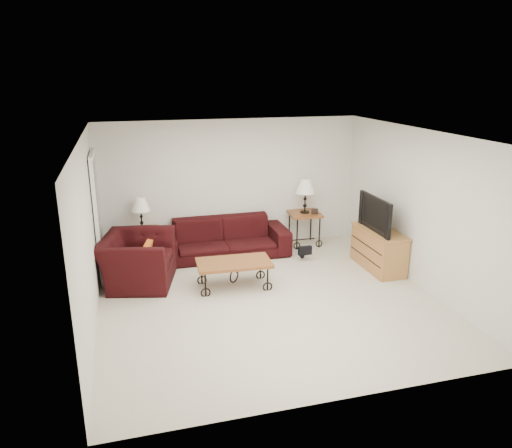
{
  "coord_description": "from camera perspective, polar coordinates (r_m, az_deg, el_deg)",
  "views": [
    {
      "loc": [
        -1.97,
        -6.51,
        3.33
      ],
      "look_at": [
        0.0,
        0.7,
        1.0
      ],
      "focal_mm": 34.35,
      "sensor_mm": 36.0,
      "label": 1
    }
  ],
  "objects": [
    {
      "name": "ground",
      "position": [
        7.57,
        1.41,
        -8.78
      ],
      "size": [
        5.0,
        5.0,
        0.0
      ],
      "primitive_type": "plane",
      "color": "beige",
      "rests_on": "ground"
    },
    {
      "name": "wall_back",
      "position": [
        9.46,
        -2.89,
        4.58
      ],
      "size": [
        5.0,
        0.02,
        2.5
      ],
      "primitive_type": "cube",
      "color": "silver",
      "rests_on": "ground"
    },
    {
      "name": "wall_front",
      "position": [
        4.93,
        9.96,
        -7.92
      ],
      "size": [
        5.0,
        0.02,
        2.5
      ],
      "primitive_type": "cube",
      "color": "silver",
      "rests_on": "ground"
    },
    {
      "name": "wall_left",
      "position": [
        6.85,
        -18.96,
        -1.33
      ],
      "size": [
        0.02,
        5.0,
        2.5
      ],
      "primitive_type": "cube",
      "color": "silver",
      "rests_on": "ground"
    },
    {
      "name": "wall_right",
      "position": [
        8.17,
        18.54,
        1.64
      ],
      "size": [
        0.02,
        5.0,
        2.5
      ],
      "primitive_type": "cube",
      "color": "silver",
      "rests_on": "ground"
    },
    {
      "name": "ceiling",
      "position": [
        6.85,
        1.57,
        10.35
      ],
      "size": [
        5.0,
        5.0,
        0.0
      ],
      "primitive_type": "plane",
      "color": "white",
      "rests_on": "wall_back"
    },
    {
      "name": "doorway",
      "position": [
        8.5,
        -18.06,
        0.66
      ],
      "size": [
        0.08,
        0.94,
        2.04
      ],
      "primitive_type": "cube",
      "color": "black",
      "rests_on": "ground"
    },
    {
      "name": "sofa",
      "position": [
        9.2,
        -3.72,
        -1.63
      ],
      "size": [
        2.4,
        0.94,
        0.7
      ],
      "primitive_type": "imported",
      "color": "black",
      "rests_on": "ground"
    },
    {
      "name": "side_table_left",
      "position": [
        9.23,
        -12.99,
        -2.36
      ],
      "size": [
        0.59,
        0.59,
        0.59
      ],
      "primitive_type": "cube",
      "rotation": [
        0.0,
        0.0,
        -0.11
      ],
      "color": "brown",
      "rests_on": "ground"
    },
    {
      "name": "side_table_right",
      "position": [
        9.81,
        5.63,
        -0.55
      ],
      "size": [
        0.66,
        0.66,
        0.67
      ],
      "primitive_type": "cube",
      "rotation": [
        0.0,
        0.0,
        -0.09
      ],
      "color": "brown",
      "rests_on": "ground"
    },
    {
      "name": "lamp_left",
      "position": [
        9.05,
        -13.24,
        1.16
      ],
      "size": [
        0.37,
        0.37,
        0.59
      ],
      "primitive_type": null,
      "rotation": [
        0.0,
        0.0,
        -0.11
      ],
      "color": "black",
      "rests_on": "side_table_left"
    },
    {
      "name": "lamp_right",
      "position": [
        9.63,
        5.75,
        3.24
      ],
      "size": [
        0.41,
        0.41,
        0.67
      ],
      "primitive_type": null,
      "rotation": [
        0.0,
        0.0,
        -0.09
      ],
      "color": "black",
      "rests_on": "side_table_right"
    },
    {
      "name": "photo_frame_left",
      "position": [
        8.97,
        -14.04,
        -0.68
      ],
      "size": [
        0.12,
        0.02,
        0.1
      ],
      "primitive_type": "cube",
      "rotation": [
        0.0,
        0.0,
        0.07
      ],
      "color": "black",
      "rests_on": "side_table_left"
    },
    {
      "name": "photo_frame_right",
      "position": [
        9.62,
        6.85,
        1.47
      ],
      "size": [
        0.13,
        0.06,
        0.11
      ],
      "primitive_type": "cube",
      "rotation": [
        0.0,
        0.0,
        -0.3
      ],
      "color": "black",
      "rests_on": "side_table_right"
    },
    {
      "name": "coffee_table",
      "position": [
        7.9,
        -2.57,
        -5.87
      ],
      "size": [
        1.2,
        0.69,
        0.44
      ],
      "primitive_type": "cube",
      "rotation": [
        0.0,
        0.0,
        -0.04
      ],
      "color": "brown",
      "rests_on": "ground"
    },
    {
      "name": "armchair",
      "position": [
        8.21,
        -13.63,
        -4.09
      ],
      "size": [
        1.35,
        1.47,
        0.81
      ],
      "primitive_type": "imported",
      "rotation": [
        0.0,
        0.0,
        1.33
      ],
      "color": "black",
      "rests_on": "ground"
    },
    {
      "name": "throw_pillow",
      "position": [
        8.12,
        -12.62,
        -3.37
      ],
      "size": [
        0.18,
        0.38,
        0.36
      ],
      "primitive_type": "cube",
      "rotation": [
        0.0,
        0.0,
        1.33
      ],
      "color": "#C95D19",
      "rests_on": "armchair"
    },
    {
      "name": "tv_stand",
      "position": [
        8.86,
        14.07,
        -2.87
      ],
      "size": [
        0.49,
        1.17,
        0.7
      ],
      "primitive_type": "cube",
      "color": "#A5803D",
      "rests_on": "ground"
    },
    {
      "name": "television",
      "position": [
        8.65,
        14.26,
        1.18
      ],
      "size": [
        0.14,
        1.05,
        0.6
      ],
      "primitive_type": "imported",
      "rotation": [
        0.0,
        0.0,
        -1.57
      ],
      "color": "black",
      "rests_on": "tv_stand"
    },
    {
      "name": "backpack",
      "position": [
        9.1,
        5.43,
        -2.54
      ],
      "size": [
        0.45,
        0.39,
        0.5
      ],
      "primitive_type": "ellipsoid",
      "rotation": [
        0.0,
        0.0,
        0.26
      ],
      "color": "black",
      "rests_on": "ground"
    }
  ]
}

